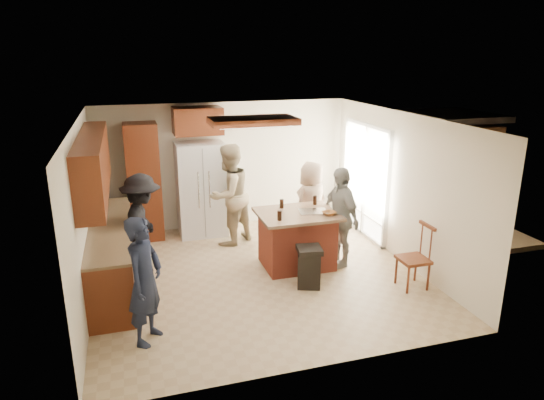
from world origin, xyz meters
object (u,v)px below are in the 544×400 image
object	(u,v)px
person_behind_right	(311,203)
trash_bin	(309,266)
person_behind_left	(229,195)
person_side_right	(340,217)
refrigerator	(201,189)
kitchen_island	(297,239)
person_counter	(143,226)
person_front_left	(145,281)
spindle_chair	(415,259)

from	to	relation	value
person_behind_right	trash_bin	size ratio (longest dim) A/B	2.46
person_behind_left	trash_bin	size ratio (longest dim) A/B	2.97
person_side_right	refrigerator	size ratio (longest dim) A/B	0.93
person_behind_right	kitchen_island	bearing A→B (deg)	32.12
person_behind_right	person_side_right	distance (m)	1.02
person_side_right	person_counter	size ratio (longest dim) A/B	1.01
person_counter	refrigerator	size ratio (longest dim) A/B	0.92
person_front_left	person_side_right	bearing A→B (deg)	-35.68
person_side_right	spindle_chair	world-z (taller)	person_side_right
person_front_left	person_behind_right	size ratio (longest dim) A/B	1.04
person_counter	person_behind_left	bearing A→B (deg)	-47.14
person_front_left	trash_bin	xyz separation A→B (m)	(2.41, 0.79, -0.49)
refrigerator	spindle_chair	bearing A→B (deg)	-49.80
person_side_right	trash_bin	bearing A→B (deg)	-58.66
kitchen_island	trash_bin	world-z (taller)	kitchen_island
person_behind_left	kitchen_island	xyz separation A→B (m)	(0.85, -1.30, -0.46)
person_front_left	spindle_chair	world-z (taller)	person_front_left
person_side_right	spindle_chair	size ratio (longest dim) A/B	1.68
person_behind_left	kitchen_island	bearing A→B (deg)	88.73
person_behind_left	kitchen_island	world-z (taller)	person_behind_left
person_behind_left	person_behind_right	distance (m)	1.51
person_counter	refrigerator	xyz separation A→B (m)	(1.16, 1.62, 0.07)
kitchen_island	spindle_chair	size ratio (longest dim) A/B	1.29
person_side_right	person_behind_right	bearing A→B (deg)	178.85
person_behind_left	person_counter	distance (m)	1.85
person_behind_right	trash_bin	xyz separation A→B (m)	(-0.65, -1.62, -0.46)
person_side_right	kitchen_island	size ratio (longest dim) A/B	1.31
person_behind_left	spindle_chair	distance (m)	3.45
person_behind_left	trash_bin	bearing A→B (deg)	76.28
person_side_right	spindle_chair	xyz separation A→B (m)	(0.74, -1.09, -0.38)
person_side_right	person_counter	xyz separation A→B (m)	(-3.12, 0.49, -0.01)
person_behind_left	trash_bin	world-z (taller)	person_behind_left
person_behind_left	refrigerator	distance (m)	0.78
spindle_chair	person_front_left	bearing A→B (deg)	-175.54
person_behind_right	kitchen_island	xyz separation A→B (m)	(-0.58, -0.87, -0.30)
kitchen_island	person_behind_left	bearing A→B (deg)	123.32
person_behind_left	person_counter	size ratio (longest dim) A/B	1.12
person_side_right	refrigerator	distance (m)	2.87
refrigerator	spindle_chair	xyz separation A→B (m)	(2.70, -3.19, -0.45)
person_side_right	trash_bin	distance (m)	1.10
person_behind_right	refrigerator	xyz separation A→B (m)	(-1.85, 1.09, 0.13)
kitchen_island	person_front_left	bearing A→B (deg)	-148.16
person_front_left	person_behind_left	size ratio (longest dim) A/B	0.86
refrigerator	trash_bin	size ratio (longest dim) A/B	2.86
person_side_right	refrigerator	world-z (taller)	refrigerator
person_front_left	spindle_chair	xyz separation A→B (m)	(3.92, 0.31, -0.35)
person_counter	kitchen_island	size ratio (longest dim) A/B	1.30
person_behind_right	person_side_right	size ratio (longest dim) A/B	0.92
person_counter	trash_bin	xyz separation A→B (m)	(2.36, -1.09, -0.51)
spindle_chair	person_side_right	bearing A→B (deg)	124.22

